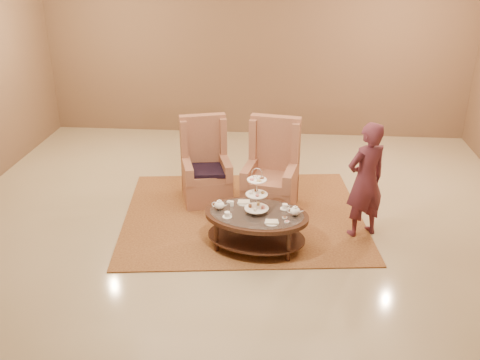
# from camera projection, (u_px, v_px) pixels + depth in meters

# --- Properties ---
(ground) EXTENTS (8.00, 8.00, 0.00)m
(ground) POSITION_uv_depth(u_px,v_px,m) (237.00, 233.00, 7.00)
(ground) COLOR #BFB28E
(ground) RESTS_ON ground
(ceiling) EXTENTS (8.00, 8.00, 0.02)m
(ceiling) POSITION_uv_depth(u_px,v_px,m) (237.00, 233.00, 7.00)
(ceiling) COLOR silver
(ceiling) RESTS_ON ground
(wall_back) EXTENTS (8.00, 0.04, 3.50)m
(wall_back) POSITION_uv_depth(u_px,v_px,m) (256.00, 43.00, 9.91)
(wall_back) COLOR brown
(wall_back) RESTS_ON ground
(rug) EXTENTS (3.56, 3.08, 0.02)m
(rug) POSITION_uv_depth(u_px,v_px,m) (243.00, 215.00, 7.44)
(rug) COLOR #9F6F38
(rug) RESTS_ON ground
(tea_table) EXTENTS (1.41, 1.08, 1.07)m
(tea_table) POSITION_uv_depth(u_px,v_px,m) (256.00, 219.00, 6.53)
(tea_table) COLOR black
(tea_table) RESTS_ON ground
(armchair_left) EXTENTS (0.83, 0.84, 1.23)m
(armchair_left) POSITION_uv_depth(u_px,v_px,m) (206.00, 172.00, 7.78)
(armchair_left) COLOR #A4694D
(armchair_left) RESTS_ON ground
(armchair_right) EXTENTS (0.81, 0.83, 1.30)m
(armchair_right) POSITION_uv_depth(u_px,v_px,m) (272.00, 179.00, 7.52)
(armchair_right) COLOR #A4694D
(armchair_right) RESTS_ON ground
(person) EXTENTS (0.67, 0.59, 1.53)m
(person) POSITION_uv_depth(u_px,v_px,m) (366.00, 181.00, 6.67)
(person) COLOR #572532
(person) RESTS_ON ground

